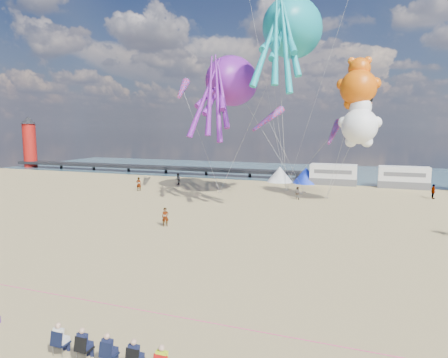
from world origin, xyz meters
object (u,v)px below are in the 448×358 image
at_px(beachgoer_1, 297,193).
at_px(beachgoer_5, 139,184).
at_px(sandbag_a, 220,192).
at_px(sandbag_b, 301,194).
at_px(kite_teddy_orange, 358,88).
at_px(motorhome_1, 404,177).
at_px(lighthouse, 30,146).
at_px(beachgoer_3, 433,192).
at_px(kite_octopus_purple, 232,81).
at_px(sandbag_d, 304,192).
at_px(windsock_mid, 268,119).
at_px(tent_white, 280,174).
at_px(standing_person, 165,217).
at_px(kite_octopus_teal, 293,28).
at_px(windsock_right, 334,133).
at_px(spectator_row, 110,349).
at_px(beachgoer_7, 178,179).
at_px(windsock_left, 183,89).
at_px(motorhome_0, 333,174).
at_px(sandbag_c, 326,198).
at_px(kite_panda, 360,126).
at_px(cooler_navy, 107,344).
at_px(sandbag_e, 286,190).
at_px(tent_blue, 306,175).

distance_m(beachgoer_1, beachgoer_5, 20.96).
height_order(beachgoer_5, sandbag_a, beachgoer_5).
distance_m(sandbag_b, kite_teddy_orange, 14.67).
bearing_deg(motorhome_1, lighthouse, 176.80).
relative_size(beachgoer_3, kite_octopus_purple, 0.14).
height_order(sandbag_d, kite_teddy_orange, kite_teddy_orange).
bearing_deg(windsock_mid, tent_white, 117.77).
bearing_deg(kite_teddy_orange, beachgoer_3, 47.60).
distance_m(standing_person, kite_octopus_teal, 23.67).
bearing_deg(standing_person, windsock_right, 23.11).
height_order(spectator_row, kite_teddy_orange, kite_teddy_orange).
bearing_deg(beachgoer_7, windsock_left, -15.50).
relative_size(spectator_row, beachgoer_1, 4.11).
height_order(standing_person, sandbag_a, standing_person).
bearing_deg(lighthouse, sandbag_d, -12.56).
bearing_deg(kite_octopus_teal, standing_person, -133.32).
height_order(tent_white, standing_person, tent_white).
xyz_separation_m(tent_white, kite_teddy_orange, (11.47, -14.39, 11.47)).
height_order(motorhome_0, windsock_right, windsock_right).
distance_m(sandbag_c, windsock_mid, 11.94).
bearing_deg(tent_white, standing_person, -96.37).
height_order(lighthouse, kite_panda, kite_panda).
xyz_separation_m(kite_octopus_teal, kite_octopus_purple, (-8.20, 4.48, -4.63)).
distance_m(beachgoer_3, sandbag_b, 15.46).
distance_m(windsock_left, windsock_mid, 11.62).
bearing_deg(spectator_row, cooler_navy, 132.51).
bearing_deg(beachgoer_3, sandbag_e, 77.20).
relative_size(lighthouse, tent_white, 2.25).
bearing_deg(sandbag_e, standing_person, -105.17).
height_order(motorhome_0, windsock_mid, windsock_mid).
bearing_deg(windsock_mid, tent_blue, 98.39).
relative_size(beachgoer_1, kite_octopus_purple, 0.12).
bearing_deg(beachgoer_3, beachgoer_7, 77.52).
height_order(motorhome_0, kite_octopus_teal, kite_octopus_teal).
height_order(motorhome_1, windsock_right, windsock_right).
relative_size(tent_blue, beachgoer_5, 2.17).
height_order(kite_octopus_purple, kite_teddy_orange, kite_octopus_purple).
height_order(cooler_navy, standing_person, standing_person).
xyz_separation_m(standing_person, sandbag_c, (11.71, 18.20, -0.70)).
xyz_separation_m(cooler_navy, kite_octopus_teal, (1.15, 30.92, 18.56)).
height_order(lighthouse, standing_person, lighthouse).
height_order(sandbag_d, windsock_right, windsock_right).
height_order(sandbag_e, windsock_right, windsock_right).
relative_size(motorhome_0, tent_white, 1.65).
bearing_deg(spectator_row, kite_teddy_orange, 78.66).
distance_m(spectator_row, kite_panda, 35.69).
bearing_deg(tent_white, sandbag_e, -71.81).
xyz_separation_m(beachgoer_7, kite_octopus_teal, (18.06, -8.87, 17.85)).
relative_size(beachgoer_3, sandbag_a, 3.51).
xyz_separation_m(sandbag_e, windsock_left, (-12.64, -5.13, 13.18)).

